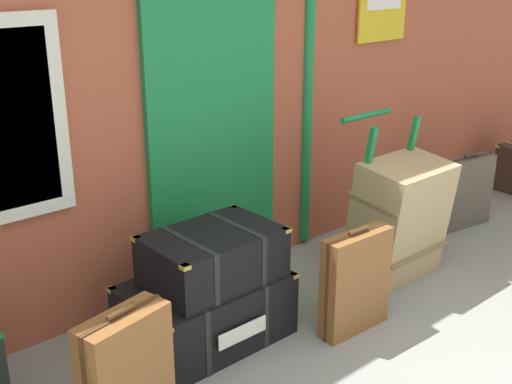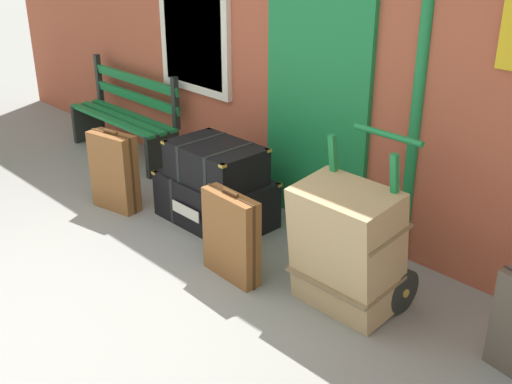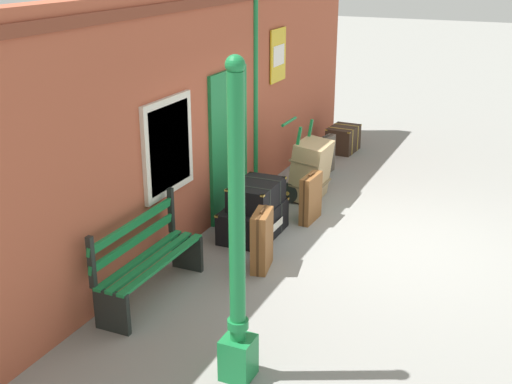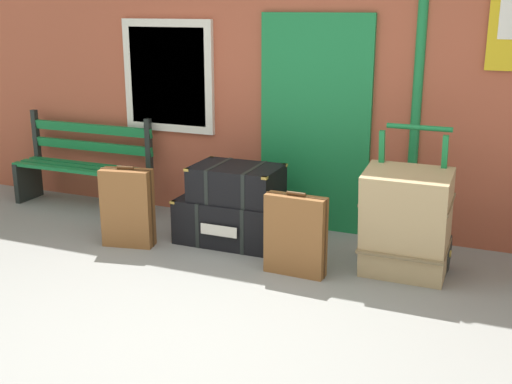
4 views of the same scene
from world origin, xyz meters
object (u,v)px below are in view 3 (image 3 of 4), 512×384
(suitcase_cream, at_px, (262,241))
(suitcase_brown, at_px, (325,155))
(platform_bench, at_px, (147,260))
(suitcase_oxblood, at_px, (311,198))
(porters_trolley, at_px, (300,180))
(lamp_post, at_px, (237,268))
(large_brown_trunk, at_px, (311,170))
(steamer_trunk_base, at_px, (253,221))
(corner_trunk, at_px, (343,139))
(steamer_trunk_middle, at_px, (256,194))

(suitcase_cream, distance_m, suitcase_brown, 3.77)
(platform_bench, xyz_separation_m, suitcase_cream, (1.14, -0.87, -0.08))
(suitcase_cream, bearing_deg, suitcase_oxblood, -1.02)
(suitcase_cream, bearing_deg, porters_trolley, 10.14)
(lamp_post, relative_size, suitcase_brown, 4.22)
(suitcase_brown, bearing_deg, large_brown_trunk, -171.49)
(lamp_post, distance_m, suitcase_cream, 2.30)
(steamer_trunk_base, relative_size, porters_trolley, 0.84)
(lamp_post, height_order, large_brown_trunk, lamp_post)
(large_brown_trunk, relative_size, suitcase_cream, 1.20)
(large_brown_trunk, relative_size, corner_trunk, 1.29)
(porters_trolley, xyz_separation_m, large_brown_trunk, (0.00, -0.17, 0.19))
(corner_trunk, bearing_deg, steamer_trunk_base, -179.12)
(porters_trolley, bearing_deg, steamer_trunk_middle, 179.11)
(platform_bench, distance_m, steamer_trunk_base, 2.04)
(lamp_post, bearing_deg, porters_trolley, 13.80)
(porters_trolley, relative_size, suitcase_oxblood, 1.68)
(suitcase_oxblood, bearing_deg, steamer_trunk_base, 146.78)
(porters_trolley, relative_size, suitcase_brown, 1.76)
(large_brown_trunk, bearing_deg, porters_trolley, 90.00)
(porters_trolley, bearing_deg, corner_trunk, 2.53)
(steamer_trunk_middle, bearing_deg, platform_bench, 168.97)
(steamer_trunk_middle, xyz_separation_m, suitcase_cream, (-0.89, -0.47, -0.22))
(porters_trolley, distance_m, suitcase_cream, 2.53)
(corner_trunk, bearing_deg, suitcase_cream, -173.76)
(steamer_trunk_middle, bearing_deg, large_brown_trunk, -7.00)
(steamer_trunk_middle, xyz_separation_m, porters_trolley, (1.60, -0.02, -0.31))
(suitcase_oxblood, bearing_deg, steamer_trunk_middle, 146.65)
(large_brown_trunk, bearing_deg, platform_bench, 170.73)
(large_brown_trunk, bearing_deg, steamer_trunk_middle, 173.00)
(porters_trolley, height_order, suitcase_brown, porters_trolley)
(suitcase_oxblood, bearing_deg, porters_trolley, 29.54)
(steamer_trunk_middle, height_order, suitcase_oxblood, steamer_trunk_middle)
(porters_trolley, xyz_separation_m, suitcase_oxblood, (-0.84, -0.48, 0.07))
(suitcase_brown, bearing_deg, steamer_trunk_base, 179.27)
(steamer_trunk_base, bearing_deg, steamer_trunk_middle, -30.91)
(lamp_post, xyz_separation_m, porters_trolley, (4.57, 1.12, -0.82))
(steamer_trunk_middle, bearing_deg, suitcase_cream, -152.23)
(large_brown_trunk, xyz_separation_m, suitcase_brown, (1.25, 0.19, -0.14))
(steamer_trunk_base, relative_size, suitcase_cream, 1.32)
(steamer_trunk_base, distance_m, large_brown_trunk, 1.68)
(suitcase_cream, bearing_deg, large_brown_trunk, 6.28)
(large_brown_trunk, bearing_deg, suitcase_brown, 8.51)
(suitcase_brown, relative_size, suitcase_oxblood, 0.96)
(suitcase_brown, relative_size, corner_trunk, 0.96)
(large_brown_trunk, distance_m, suitcase_oxblood, 0.90)
(platform_bench, bearing_deg, large_brown_trunk, -9.27)
(lamp_post, height_order, steamer_trunk_middle, lamp_post)
(steamer_trunk_base, bearing_deg, porters_trolley, -1.80)
(suitcase_cream, height_order, suitcase_oxblood, suitcase_cream)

